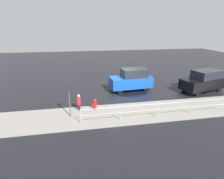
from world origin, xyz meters
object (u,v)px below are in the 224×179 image
object	(u,v)px
parked_sedan	(204,81)
sign_post	(69,95)
moving_hatchback	(132,79)
pedestrian	(79,101)
fire_hydrant	(95,104)

from	to	relation	value
parked_sedan	sign_post	xyz separation A→B (m)	(12.05, 3.00, 0.58)
moving_hatchback	pedestrian	bearing A→B (deg)	35.66
moving_hatchback	fire_hydrant	distance (m)	5.31
fire_hydrant	sign_post	xyz separation A→B (m)	(1.71, 0.87, 1.18)
parked_sedan	fire_hydrant	world-z (taller)	parked_sedan
pedestrian	sign_post	bearing A→B (deg)	58.41
parked_sedan	pedestrian	world-z (taller)	parked_sedan
moving_hatchback	parked_sedan	world-z (taller)	moving_hatchback
moving_hatchback	parked_sedan	distance (m)	6.69
parked_sedan	fire_hydrant	distance (m)	10.58
fire_hydrant	sign_post	bearing A→B (deg)	26.87
pedestrian	sign_post	distance (m)	1.42
moving_hatchback	sign_post	xyz separation A→B (m)	(5.53, 4.50, 0.55)
parked_sedan	sign_post	bearing A→B (deg)	13.96
fire_hydrant	pedestrian	world-z (taller)	pedestrian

